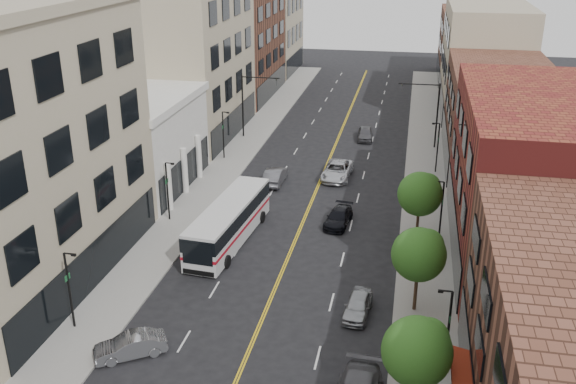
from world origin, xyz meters
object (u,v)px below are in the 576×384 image
Objects in this scene: car_lane_behind at (275,176)px; car_lane_c at (365,134)px; car_angle_b at (130,346)px; car_parked_far at (358,305)px; car_lane_b at (337,170)px; city_bus at (229,220)px; car_lane_a at (338,217)px.

car_lane_behind is 17.30m from car_lane_c.
car_parked_far is at bearing 86.36° from car_angle_b.
car_lane_c is (1.62, 13.12, -0.06)m from car_lane_b.
city_bus reaches higher than car_angle_b.
car_lane_behind is at bearing -119.39° from car_lane_c.
car_angle_b reaches higher than car_lane_a.
car_lane_b is at bearing -154.73° from car_lane_behind.
car_lane_b is 13.22m from car_lane_c.
city_bus reaches higher than car_lane_c.
car_parked_far is at bearing -90.32° from car_lane_c.
car_angle_b is 14.03m from car_parked_far.
car_lane_behind is (0.83, 12.84, -1.05)m from city_bus.
car_lane_a is (9.43, 19.90, -0.03)m from car_angle_b.
car_lane_b is (-4.30, 23.82, 0.12)m from car_parked_far.
car_angle_b is 0.95× the size of car_lane_c.
city_bus is at bearing -142.62° from car_lane_a.
car_lane_behind is at bearing 120.35° from car_parked_far.
car_lane_a is (7.95, 4.71, -1.18)m from city_bus.
car_lane_behind is (-9.97, 21.24, 0.11)m from car_parked_far.
city_bus is 3.19× the size of car_parked_far.
car_lane_b is (7.98, 30.61, 0.11)m from car_angle_b.
car_lane_b is at bearing -101.50° from car_lane_c.
car_lane_a is at bearing 107.46° from car_parked_far.
car_lane_c is at bearing 78.96° from city_bus.
car_angle_b is at bearing -90.71° from city_bus.
car_lane_b reaches higher than car_lane_a.
car_lane_a is 0.78× the size of car_lane_b.
car_lane_b is at bearing 71.98° from city_bus.
car_lane_a is 23.82m from car_lane_c.
car_parked_far is 0.88× the size of car_lane_a.
car_angle_b is at bearing -106.86° from car_lane_c.
car_lane_c is at bearing -114.08° from car_lane_behind.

